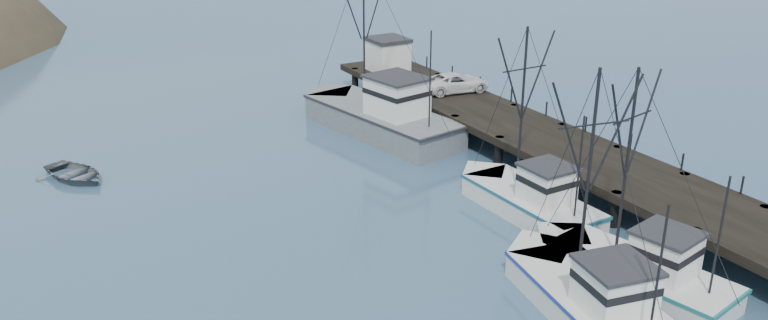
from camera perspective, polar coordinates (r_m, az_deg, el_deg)
pier at (r=49.74m, az=11.16°, el=1.91°), size 6.00×44.00×2.00m
trawler_near at (r=36.26m, az=18.39°, el=-7.96°), size 5.02×10.24×10.47m
trawler_mid at (r=33.57m, az=15.39°, el=-10.10°), size 5.37×11.15×10.99m
trawler_far at (r=42.21m, az=10.87°, el=-2.93°), size 3.49×10.20×10.61m
work_vessel at (r=54.08m, az=-0.48°, el=3.38°), size 6.81×15.52×12.93m
pier_shed at (r=63.13m, az=0.29°, el=8.08°), size 3.00×3.20×2.80m
pickup_truck at (r=57.38m, az=5.50°, el=5.91°), size 5.51×3.12×1.45m
motorboat at (r=50.02m, az=-22.45°, el=-1.32°), size 5.18×5.90×1.02m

